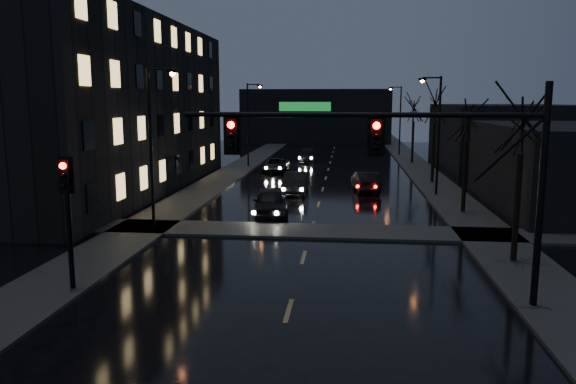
% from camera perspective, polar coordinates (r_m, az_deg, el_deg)
% --- Properties ---
extents(sidewalk_left, '(3.00, 140.00, 0.12)m').
position_cam_1_polar(sidewalk_left, '(45.10, -7.14, 1.12)').
color(sidewalk_left, '#2D2D2B').
rests_on(sidewalk_left, ground).
extents(sidewalk_right, '(3.00, 140.00, 0.12)m').
position_cam_1_polar(sidewalk_right, '(44.45, 14.73, 0.76)').
color(sidewalk_right, '#2D2D2B').
rests_on(sidewalk_right, ground).
extents(sidewalk_cross, '(40.00, 3.00, 0.12)m').
position_cam_1_polar(sidewalk_cross, '(27.76, 2.31, -3.98)').
color(sidewalk_cross, '#2D2D2B').
rests_on(sidewalk_cross, ground).
extents(apartment_block, '(12.00, 30.00, 12.00)m').
position_cam_1_polar(apartment_block, '(42.56, -19.54, 8.20)').
color(apartment_block, black).
rests_on(apartment_block, ground).
extents(commercial_right_far, '(12.00, 18.00, 6.00)m').
position_cam_1_polar(commercial_right_far, '(58.60, 21.22, 5.33)').
color(commercial_right_far, black).
rests_on(commercial_right_far, ground).
extents(far_block, '(22.00, 10.00, 8.00)m').
position_cam_1_polar(far_block, '(86.63, 2.92, 7.70)').
color(far_block, black).
rests_on(far_block, ground).
extents(signal_mast, '(11.11, 0.41, 7.00)m').
position_cam_1_polar(signal_mast, '(17.66, 12.95, 3.96)').
color(signal_mast, black).
rests_on(signal_mast, ground).
extents(signal_pole_left, '(0.35, 0.41, 4.53)m').
position_cam_1_polar(signal_pole_left, '(20.04, -21.48, -1.20)').
color(signal_pole_left, black).
rests_on(signal_pole_left, ground).
extents(tree_near, '(3.52, 3.52, 8.08)m').
position_cam_1_polar(tree_near, '(23.44, 22.82, 8.05)').
color(tree_near, black).
rests_on(tree_near, ground).
extents(tree_mid_a, '(3.30, 3.30, 7.58)m').
position_cam_1_polar(tree_mid_a, '(33.15, 17.82, 7.81)').
color(tree_mid_a, black).
rests_on(tree_mid_a, ground).
extents(tree_mid_b, '(3.74, 3.74, 8.59)m').
position_cam_1_polar(tree_mid_b, '(44.96, 14.76, 9.24)').
color(tree_mid_b, black).
rests_on(tree_mid_b, ground).
extents(tree_far, '(3.43, 3.43, 7.88)m').
position_cam_1_polar(tree_far, '(58.85, 12.68, 8.73)').
color(tree_far, black).
rests_on(tree_far, ground).
extents(streetlight_l_near, '(1.53, 0.28, 8.00)m').
position_cam_1_polar(streetlight_l_near, '(28.10, -13.39, 5.66)').
color(streetlight_l_near, black).
rests_on(streetlight_l_near, ground).
extents(streetlight_l_far, '(1.53, 0.28, 8.00)m').
position_cam_1_polar(streetlight_l_far, '(54.29, -3.89, 7.55)').
color(streetlight_l_far, black).
rests_on(streetlight_l_far, ground).
extents(streetlight_r_mid, '(1.53, 0.28, 8.00)m').
position_cam_1_polar(streetlight_r_mid, '(38.95, 14.77, 6.56)').
color(streetlight_r_mid, black).
rests_on(streetlight_r_mid, ground).
extents(streetlight_r_far, '(1.53, 0.28, 8.00)m').
position_cam_1_polar(streetlight_r_far, '(66.74, 11.16, 7.72)').
color(streetlight_r_far, black).
rests_on(streetlight_r_far, ground).
extents(oncoming_car_a, '(2.48, 4.91, 1.60)m').
position_cam_1_polar(oncoming_car_a, '(31.31, -1.77, -1.06)').
color(oncoming_car_a, black).
rests_on(oncoming_car_a, ground).
extents(oncoming_car_b, '(1.61, 4.52, 1.48)m').
position_cam_1_polar(oncoming_car_b, '(38.96, 0.77, 0.91)').
color(oncoming_car_b, black).
rests_on(oncoming_car_b, ground).
extents(oncoming_car_c, '(2.20, 4.66, 1.29)m').
position_cam_1_polar(oncoming_car_c, '(50.62, -1.22, 2.75)').
color(oncoming_car_c, black).
rests_on(oncoming_car_c, ground).
extents(oncoming_car_d, '(2.19, 4.68, 1.32)m').
position_cam_1_polar(oncoming_car_d, '(59.05, 1.94, 3.70)').
color(oncoming_car_d, black).
rests_on(oncoming_car_d, ground).
extents(lead_car, '(2.07, 4.50, 1.43)m').
position_cam_1_polar(lead_car, '(40.23, 7.89, 1.05)').
color(lead_car, black).
rests_on(lead_car, ground).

